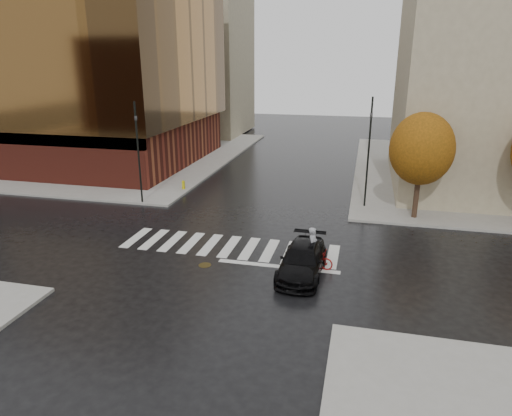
# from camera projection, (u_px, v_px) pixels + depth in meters

# --- Properties ---
(ground) EXTENTS (120.00, 120.00, 0.00)m
(ground) POSITION_uv_depth(u_px,v_px,m) (227.00, 250.00, 24.04)
(ground) COLOR black
(ground) RESTS_ON ground
(sidewalk_nw) EXTENTS (30.00, 30.00, 0.15)m
(sidewalk_nw) POSITION_uv_depth(u_px,v_px,m) (95.00, 153.00, 48.07)
(sidewalk_nw) COLOR gray
(sidewalk_nw) RESTS_ON ground
(crosswalk) EXTENTS (12.00, 3.00, 0.01)m
(crosswalk) POSITION_uv_depth(u_px,v_px,m) (230.00, 246.00, 24.50)
(crosswalk) COLOR silver
(crosswalk) RESTS_ON ground
(office_glass) EXTENTS (27.00, 19.00, 16.00)m
(office_glass) POSITION_uv_depth(u_px,v_px,m) (58.00, 73.00, 42.93)
(office_glass) COLOR maroon
(office_glass) RESTS_ON sidewalk_nw
(building_nw_far) EXTENTS (14.00, 12.00, 20.00)m
(building_nw_far) POSITION_uv_depth(u_px,v_px,m) (191.00, 53.00, 58.55)
(building_nw_far) COLOR gray
(building_nw_far) RESTS_ON sidewalk_nw
(tree_ne_a) EXTENTS (3.80, 3.80, 6.50)m
(tree_ne_a) POSITION_uv_depth(u_px,v_px,m) (422.00, 149.00, 27.24)
(tree_ne_a) COLOR black
(tree_ne_a) RESTS_ON sidewalk_ne
(sedan) EXTENTS (2.06, 4.81, 1.38)m
(sedan) POSITION_uv_depth(u_px,v_px,m) (302.00, 260.00, 21.22)
(sedan) COLOR black
(sedan) RESTS_ON ground
(cyclist) EXTENTS (1.89, 0.96, 2.05)m
(cyclist) POSITION_uv_depth(u_px,v_px,m) (314.00, 254.00, 21.86)
(cyclist) COLOR #980F0D
(cyclist) RESTS_ON ground
(traffic_light_nw) EXTENTS (0.18, 0.15, 6.81)m
(traffic_light_nw) POSITION_uv_depth(u_px,v_px,m) (138.00, 147.00, 30.39)
(traffic_light_nw) COLOR black
(traffic_light_nw) RESTS_ON sidewalk_nw
(traffic_light_ne) EXTENTS (0.21, 0.22, 7.19)m
(traffic_light_ne) POSITION_uv_depth(u_px,v_px,m) (369.00, 146.00, 29.47)
(traffic_light_ne) COLOR black
(traffic_light_ne) RESTS_ON sidewalk_ne
(fire_hydrant) EXTENTS (0.24, 0.24, 0.67)m
(fire_hydrant) POSITION_uv_depth(u_px,v_px,m) (183.00, 184.00, 34.55)
(fire_hydrant) COLOR #C0B30B
(fire_hydrant) RESTS_ON sidewalk_nw
(manhole) EXTENTS (0.67, 0.67, 0.01)m
(manhole) POSITION_uv_depth(u_px,v_px,m) (205.00, 265.00, 22.31)
(manhole) COLOR #463919
(manhole) RESTS_ON ground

